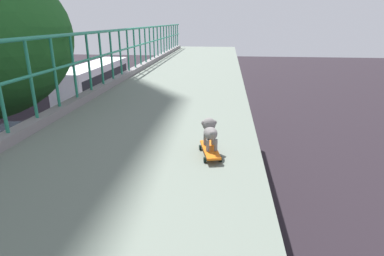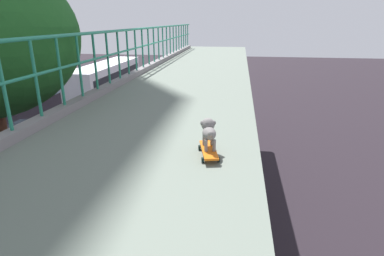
{
  "view_description": "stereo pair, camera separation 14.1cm",
  "coord_description": "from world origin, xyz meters",
  "views": [
    {
      "loc": [
        2.34,
        -1.74,
        6.61
      ],
      "look_at": [
        1.95,
        1.8,
        5.38
      ],
      "focal_mm": 29.27,
      "sensor_mm": 36.0,
      "label": 1
    },
    {
      "loc": [
        2.48,
        -1.73,
        6.61
      ],
      "look_at": [
        1.95,
        1.8,
        5.38
      ],
      "focal_mm": 29.27,
      "sensor_mm": 36.0,
      "label": 2
    }
  ],
  "objects": [
    {
      "name": "overpass_deck",
      "position": [
        1.23,
        -0.0,
        5.01
      ],
      "size": [
        3.06,
        32.44,
        0.38
      ],
      "color": "slate",
      "rests_on": "bridge_pier"
    },
    {
      "name": "car_yellow_cab_fifth",
      "position": [
        -5.45,
        8.08,
        0.67
      ],
      "size": [
        1.9,
        4.38,
        1.49
      ],
      "color": "gold",
      "rests_on": "ground"
    },
    {
      "name": "car_white_sixth",
      "position": [
        -8.41,
        11.97,
        0.73
      ],
      "size": [
        2.0,
        3.8,
        1.47
      ],
      "color": "white",
      "rests_on": "ground"
    },
    {
      "name": "car_black_seventh",
      "position": [
        -5.37,
        15.23,
        0.7
      ],
      "size": [
        1.74,
        3.95,
        1.52
      ],
      "color": "black",
      "rests_on": "ground"
    },
    {
      "name": "city_bus",
      "position": [
        -8.76,
        23.82,
        1.76
      ],
      "size": [
        2.49,
        10.94,
        3.08
      ],
      "color": "white",
      "rests_on": "ground"
    },
    {
      "name": "toy_skateboard",
      "position": [
        2.19,
        1.42,
        5.26
      ],
      "size": [
        0.28,
        0.54,
        0.08
      ],
      "color": "orange",
      "rests_on": "overpass_deck"
    },
    {
      "name": "small_dog",
      "position": [
        2.18,
        1.49,
        5.47
      ],
      "size": [
        0.21,
        0.36,
        0.31
      ],
      "color": "slate",
      "rests_on": "toy_skateboard"
    }
  ]
}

